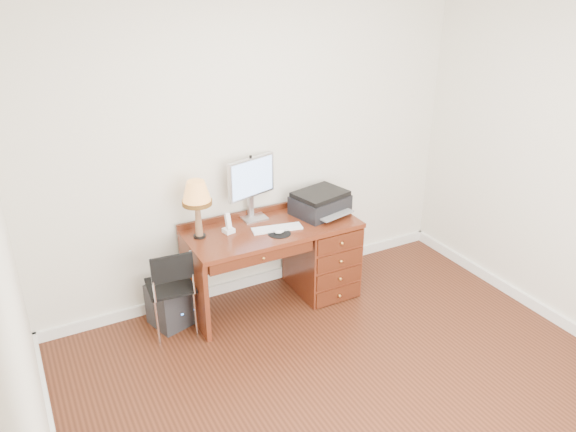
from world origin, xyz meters
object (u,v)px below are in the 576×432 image
chair (172,283)px  printer (320,203)px  phone (228,227)px  desk (304,253)px  leg_lamp (197,196)px  equipment_box (171,304)px  monitor (252,181)px

chair → printer: bearing=8.9°
phone → chair: size_ratio=0.23×
phone → printer: bearing=-13.9°
printer → chair: size_ratio=0.69×
desk → leg_lamp: 1.18m
phone → equipment_box: bearing=164.0°
desk → printer: bearing=14.4°
monitor → phone: size_ratio=3.16×
printer → leg_lamp: (-1.13, 0.05, 0.26)m
leg_lamp → phone: 0.40m
desk → equipment_box: (-1.24, 0.10, -0.23)m
desk → printer: (0.19, 0.05, 0.44)m
chair → monitor: bearing=23.3°
monitor → chair: monitor is taller
leg_lamp → chair: bearing=-155.1°
desk → phone: bearing=174.6°
desk → phone: phone is taller
printer → phone: (-0.88, 0.02, -0.05)m
desk → monitor: 0.83m
desk → equipment_box: size_ratio=4.08×
chair → equipment_box: 0.32m
printer → equipment_box: size_ratio=1.46×
monitor → phone: 0.46m
phone → chair: (-0.55, -0.11, -0.33)m
printer → chair: bearing=170.2°
printer → chair: (-1.43, -0.09, -0.38)m
monitor → leg_lamp: monitor is taller
equipment_box → monitor: bearing=-8.0°
leg_lamp → desk: bearing=-6.0°
monitor → equipment_box: size_ratio=1.52×
printer → leg_lamp: size_ratio=1.08×
monitor → chair: (-0.86, -0.28, -0.63)m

